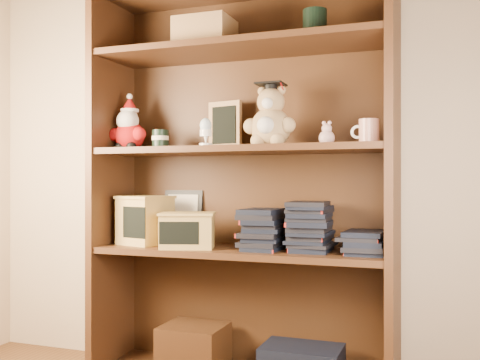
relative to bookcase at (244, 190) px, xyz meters
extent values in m
cube|color=#C6B08F|center=(0.19, 0.14, 0.47)|extent=(3.00, 0.04, 2.50)
cube|color=#432613|center=(-0.58, -0.05, 0.02)|extent=(0.03, 0.35, 1.60)
cube|color=#432613|center=(0.59, -0.05, 0.02)|extent=(0.03, 0.35, 1.60)
cube|color=#3E2310|center=(0.00, 0.11, 0.02)|extent=(1.20, 0.02, 1.60)
cube|color=#432613|center=(0.00, -0.05, 0.56)|extent=(1.14, 0.33, 0.02)
cube|color=#3E2310|center=(-0.20, -0.05, -0.64)|extent=(0.25, 0.22, 0.18)
cube|color=#9E7547|center=(-0.15, -0.05, 0.63)|extent=(0.22, 0.18, 0.12)
cylinder|color=black|center=(0.30, -0.05, 0.63)|extent=(0.09, 0.09, 0.11)
cube|color=#432613|center=(0.00, -0.05, -0.24)|extent=(1.14, 0.33, 0.02)
cube|color=#432613|center=(0.00, -0.05, 0.16)|extent=(1.14, 0.33, 0.02)
sphere|color=#A50F0F|center=(-0.50, -0.05, 0.23)|extent=(0.13, 0.13, 0.13)
sphere|color=#A50F0F|center=(-0.56, -0.07, 0.23)|extent=(0.06, 0.06, 0.06)
sphere|color=#A50F0F|center=(-0.44, -0.07, 0.23)|extent=(0.06, 0.06, 0.06)
sphere|color=black|center=(-0.52, -0.08, 0.18)|extent=(0.04, 0.04, 0.04)
sphere|color=black|center=(-0.47, -0.08, 0.18)|extent=(0.04, 0.04, 0.04)
sphere|color=white|center=(-0.50, -0.07, 0.29)|extent=(0.09, 0.09, 0.09)
sphere|color=#D8B293|center=(-0.50, -0.05, 0.31)|extent=(0.07, 0.07, 0.07)
cone|color=#A50F0F|center=(-0.50, -0.05, 0.36)|extent=(0.07, 0.07, 0.06)
sphere|color=white|center=(-0.50, -0.05, 0.40)|extent=(0.03, 0.03, 0.03)
cylinder|color=white|center=(-0.50, -0.05, 0.34)|extent=(0.08, 0.08, 0.01)
cylinder|color=black|center=(-0.35, -0.05, 0.21)|extent=(0.07, 0.07, 0.08)
cylinder|color=beige|center=(-0.35, -0.05, 0.22)|extent=(0.07, 0.07, 0.02)
cube|color=#9E7547|center=(-0.11, 0.06, 0.27)|extent=(0.16, 0.05, 0.20)
cube|color=black|center=(-0.11, 0.05, 0.27)|extent=(0.12, 0.03, 0.16)
cube|color=#9E7547|center=(-0.11, 0.10, 0.19)|extent=(0.08, 0.08, 0.01)
cylinder|color=white|center=(-0.11, -0.13, 0.18)|extent=(0.05, 0.05, 0.01)
cone|color=white|center=(-0.11, -0.13, 0.20)|extent=(0.02, 0.02, 0.04)
cylinder|color=white|center=(-0.11, -0.13, 0.22)|extent=(0.05, 0.05, 0.03)
ellipsoid|color=silver|center=(-0.11, -0.13, 0.25)|extent=(0.05, 0.05, 0.06)
sphere|color=tan|center=(0.13, -0.05, 0.24)|extent=(0.16, 0.16, 0.16)
sphere|color=white|center=(0.13, -0.12, 0.25)|extent=(0.07, 0.07, 0.07)
sphere|color=tan|center=(0.06, -0.07, 0.25)|extent=(0.06, 0.06, 0.06)
sphere|color=tan|center=(0.20, -0.07, 0.25)|extent=(0.06, 0.06, 0.06)
sphere|color=tan|center=(0.09, -0.10, 0.19)|extent=(0.06, 0.06, 0.06)
sphere|color=tan|center=(0.17, -0.10, 0.19)|extent=(0.06, 0.06, 0.06)
sphere|color=tan|center=(0.13, -0.05, 0.34)|extent=(0.11, 0.11, 0.11)
sphere|color=white|center=(0.13, -0.10, 0.33)|extent=(0.04, 0.04, 0.04)
sphere|color=tan|center=(0.09, -0.04, 0.39)|extent=(0.04, 0.04, 0.04)
sphere|color=tan|center=(0.17, -0.04, 0.39)|extent=(0.04, 0.04, 0.04)
cylinder|color=black|center=(0.13, -0.05, 0.40)|extent=(0.05, 0.05, 0.02)
cube|color=black|center=(0.13, -0.05, 0.41)|extent=(0.11, 0.11, 0.01)
cylinder|color=#A50F0F|center=(0.18, -0.07, 0.40)|extent=(0.00, 0.05, 0.03)
sphere|color=#CEA39F|center=(0.35, -0.05, 0.20)|extent=(0.06, 0.06, 0.06)
sphere|color=#CEA39F|center=(0.35, -0.05, 0.23)|extent=(0.04, 0.04, 0.04)
sphere|color=#CEA39F|center=(0.34, -0.05, 0.25)|extent=(0.01, 0.01, 0.01)
sphere|color=#CEA39F|center=(0.36, -0.05, 0.25)|extent=(0.01, 0.01, 0.01)
cylinder|color=silver|center=(0.50, -0.05, 0.22)|extent=(0.07, 0.07, 0.09)
torus|color=white|center=(0.46, -0.05, 0.22)|extent=(0.05, 0.01, 0.05)
cube|color=black|center=(-0.32, 0.09, -0.12)|extent=(0.18, 0.04, 0.23)
cube|color=beige|center=(-0.32, 0.08, -0.12)|extent=(0.14, 0.03, 0.19)
cube|color=tan|center=(-0.42, -0.05, -0.13)|extent=(0.22, 0.22, 0.20)
cube|color=black|center=(-0.42, -0.14, -0.13)|extent=(0.12, 0.04, 0.13)
cube|color=tan|center=(-0.42, -0.05, -0.03)|extent=(0.23, 0.23, 0.01)
cube|color=tan|center=(-0.20, -0.12, -0.16)|extent=(0.24, 0.20, 0.13)
cube|color=black|center=(-0.20, -0.19, -0.16)|extent=(0.15, 0.05, 0.09)
cube|color=tan|center=(-0.20, -0.12, -0.09)|extent=(0.25, 0.21, 0.01)
cube|color=black|center=(0.10, -0.05, -0.22)|extent=(0.14, 0.20, 0.02)
cube|color=black|center=(0.10, -0.05, -0.20)|extent=(0.14, 0.20, 0.02)
cube|color=black|center=(0.10, -0.05, -0.19)|extent=(0.14, 0.20, 0.02)
cube|color=black|center=(0.10, -0.05, -0.17)|extent=(0.14, 0.20, 0.02)
cube|color=black|center=(0.10, -0.05, -0.16)|extent=(0.14, 0.20, 0.02)
cube|color=black|center=(0.10, -0.05, -0.14)|extent=(0.14, 0.20, 0.02)
cube|color=black|center=(0.10, -0.05, -0.12)|extent=(0.14, 0.20, 0.02)
cube|color=black|center=(0.10, -0.05, -0.11)|extent=(0.14, 0.20, 0.02)
cube|color=black|center=(0.10, -0.05, -0.09)|extent=(0.14, 0.20, 0.02)
cube|color=black|center=(0.28, -0.05, -0.22)|extent=(0.14, 0.20, 0.02)
cube|color=black|center=(0.28, -0.05, -0.20)|extent=(0.14, 0.20, 0.02)
cube|color=black|center=(0.28, -0.05, -0.19)|extent=(0.14, 0.20, 0.02)
cube|color=black|center=(0.28, -0.05, -0.17)|extent=(0.14, 0.20, 0.02)
cube|color=black|center=(0.28, -0.05, -0.16)|extent=(0.14, 0.20, 0.02)
cube|color=black|center=(0.28, -0.05, -0.14)|extent=(0.14, 0.20, 0.02)
cube|color=black|center=(0.28, -0.05, -0.12)|extent=(0.14, 0.20, 0.02)
cube|color=black|center=(0.28, -0.05, -0.11)|extent=(0.14, 0.20, 0.02)
cube|color=black|center=(0.28, -0.05, -0.09)|extent=(0.14, 0.20, 0.02)
cube|color=black|center=(0.28, -0.05, -0.08)|extent=(0.14, 0.20, 0.02)
cube|color=black|center=(0.28, -0.05, -0.06)|extent=(0.14, 0.20, 0.02)
cube|color=black|center=(0.28, -0.05, -0.04)|extent=(0.14, 0.20, 0.02)
cube|color=black|center=(0.48, -0.05, -0.22)|extent=(0.14, 0.20, 0.02)
cube|color=black|center=(0.48, -0.05, -0.20)|extent=(0.14, 0.20, 0.02)
cube|color=black|center=(0.48, -0.05, -0.19)|extent=(0.14, 0.20, 0.02)
cube|color=black|center=(0.48, -0.05, -0.17)|extent=(0.14, 0.20, 0.02)
cube|color=black|center=(0.48, -0.05, -0.16)|extent=(0.14, 0.20, 0.02)
camera|label=1|loc=(0.76, -2.13, 0.04)|focal=42.00mm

